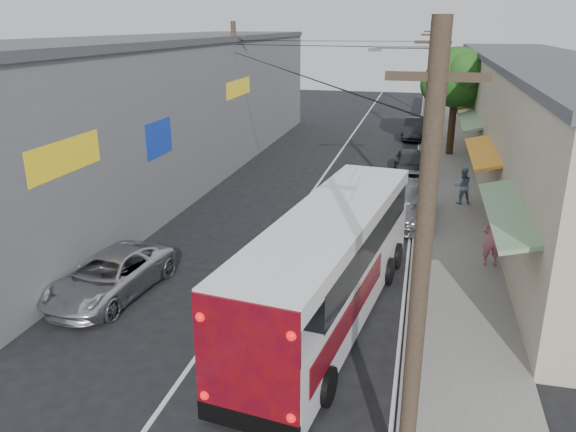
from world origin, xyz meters
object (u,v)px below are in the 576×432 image
at_px(parked_car_far, 416,129).
at_px(pedestrian_far, 462,186).
at_px(coach_bus, 331,263).
at_px(pedestrian_near, 492,239).
at_px(jeepney, 110,276).
at_px(parked_suv, 406,202).
at_px(parked_car_mid, 411,164).

xyz_separation_m(parked_car_far, pedestrian_far, (2.41, -15.56, 0.22)).
relative_size(coach_bus, pedestrian_near, 5.82).
relative_size(jeepney, parked_car_far, 1.06).
distance_m(parked_suv, pedestrian_near, 5.37).
bearing_deg(coach_bus, jeepney, -168.91).
relative_size(coach_bus, jeepney, 2.34).
height_order(parked_suv, pedestrian_far, pedestrian_far).
bearing_deg(coach_bus, pedestrian_near, 51.33).
height_order(jeepney, parked_car_mid, parked_car_mid).
xyz_separation_m(parked_suv, parked_car_far, (0.00, 18.04, -0.04)).
bearing_deg(pedestrian_far, jeepney, 33.40).
bearing_deg(parked_car_far, parked_car_mid, -84.64).
relative_size(parked_suv, pedestrian_far, 3.20).
height_order(parked_suv, pedestrian_near, pedestrian_near).
xyz_separation_m(coach_bus, parked_car_mid, (1.72, 15.91, -0.87)).
bearing_deg(pedestrian_far, coach_bus, 56.06).
xyz_separation_m(coach_bus, pedestrian_far, (4.12, 11.39, -0.66)).
bearing_deg(parked_car_far, parked_suv, -84.64).
xyz_separation_m(jeepney, pedestrian_near, (11.40, 4.84, 0.41)).
relative_size(parked_suv, parked_car_far, 1.20).
bearing_deg(parked_car_far, pedestrian_far, -75.85).
xyz_separation_m(parked_car_mid, parked_car_far, (0.00, 11.04, -0.01)).
height_order(parked_suv, parked_car_far, parked_suv).
bearing_deg(pedestrian_near, parked_car_far, -92.20).
relative_size(parked_car_far, pedestrian_near, 2.34).
height_order(jeepney, parked_car_far, parked_car_far).
height_order(coach_bus, jeepney, coach_bus).
distance_m(jeepney, parked_car_far, 28.58).
height_order(parked_suv, parked_car_mid, parked_suv).
bearing_deg(coach_bus, pedestrian_far, 78.01).
distance_m(jeepney, parked_suv, 12.52).
relative_size(parked_suv, parked_car_mid, 1.22).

